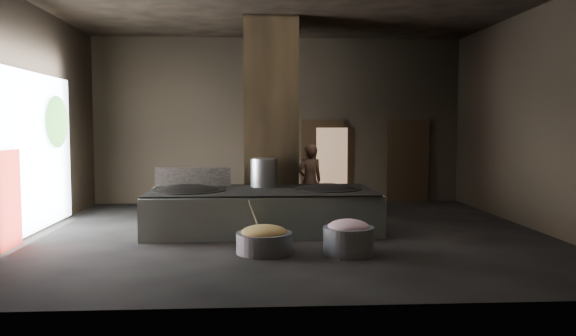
{
  "coord_description": "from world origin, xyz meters",
  "views": [
    {
      "loc": [
        -0.68,
        -10.91,
        2.11
      ],
      "look_at": [
        0.01,
        0.54,
        1.25
      ],
      "focal_mm": 35.0,
      "sensor_mm": 36.0,
      "label": 1
    }
  ],
  "objects": [
    {
      "name": "veg_basin",
      "position": [
        -0.52,
        -1.69,
        0.17
      ],
      "size": [
        1.1,
        1.1,
        0.34
      ],
      "primitive_type": "cylinder",
      "rotation": [
        0.0,
        0.0,
        -0.2
      ],
      "color": "gray",
      "rests_on": "ground"
    },
    {
      "name": "stock_pot",
      "position": [
        -0.48,
        0.9,
        1.13
      ],
      "size": [
        0.55,
        0.55,
        0.59
      ],
      "primitive_type": "cylinder",
      "color": "#B8BCC0",
      "rests_on": "hearth_platform"
    },
    {
      "name": "right_wall",
      "position": [
        5.05,
        0.0,
        2.25
      ],
      "size": [
        0.1,
        9.0,
        4.5
      ],
      "primitive_type": "cube",
      "color": "black",
      "rests_on": "ground"
    },
    {
      "name": "wok_right_rim",
      "position": [
        0.82,
        0.4,
        0.82
      ],
      "size": [
        1.37,
        1.37,
        0.05
      ],
      "primitive_type": "cylinder",
      "color": "black",
      "rests_on": "hearth_platform"
    },
    {
      "name": "floor",
      "position": [
        0.0,
        0.0,
        -0.05
      ],
      "size": [
        10.0,
        9.0,
        0.1
      ],
      "primitive_type": "cube",
      "color": "black",
      "rests_on": "ground"
    },
    {
      "name": "front_wall",
      "position": [
        0.0,
        -4.55,
        2.25
      ],
      "size": [
        10.0,
        0.1,
        4.5
      ],
      "primitive_type": "cube",
      "color": "black",
      "rests_on": "ground"
    },
    {
      "name": "splash_guard",
      "position": [
        -1.98,
        1.1,
        1.03
      ],
      "size": [
        1.59,
        0.11,
        0.4
      ],
      "primitive_type": "cube",
      "rotation": [
        0.0,
        0.0,
        0.03
      ],
      "color": "black",
      "rests_on": "hearth_platform"
    },
    {
      "name": "platform_cap",
      "position": [
        -0.53,
        0.35,
        0.82
      ],
      "size": [
        4.46,
        2.14,
        0.03
      ],
      "primitive_type": "cube",
      "color": "black",
      "rests_on": "hearth_platform"
    },
    {
      "name": "pillar",
      "position": [
        -0.3,
        1.9,
        2.25
      ],
      "size": [
        1.2,
        1.2,
        4.5
      ],
      "primitive_type": "cube",
      "color": "black",
      "rests_on": "ground"
    },
    {
      "name": "doorway_far_glow",
      "position": [
        3.34,
        4.65,
        1.05
      ],
      "size": [
        0.8,
        0.04,
        1.89
      ],
      "primitive_type": "cube",
      "color": "#8C6647",
      "rests_on": "ground"
    },
    {
      "name": "ladle",
      "position": [
        -0.67,
        -1.54,
        0.55
      ],
      "size": [
        0.24,
        0.31,
        0.66
      ],
      "primitive_type": "cylinder",
      "rotation": [
        0.49,
        0.0,
        -0.63
      ],
      "color": "#B8BCC0",
      "rests_on": "veg_basin"
    },
    {
      "name": "back_wall",
      "position": [
        0.0,
        4.55,
        2.25
      ],
      "size": [
        10.0,
        0.1,
        4.5
      ],
      "primitive_type": "cube",
      "color": "black",
      "rests_on": "ground"
    },
    {
      "name": "wok_left",
      "position": [
        -1.98,
        0.3,
        0.75
      ],
      "size": [
        1.44,
        1.44,
        0.4
      ],
      "primitive_type": "ellipsoid",
      "color": "black",
      "rests_on": "hearth_platform"
    },
    {
      "name": "left_opening",
      "position": [
        -4.95,
        0.2,
        1.6
      ],
      "size": [
        0.04,
        4.2,
        3.1
      ],
      "primitive_type": "cube",
      "color": "white",
      "rests_on": "ground"
    },
    {
      "name": "veg_fill",
      "position": [
        -0.52,
        -1.69,
        0.35
      ],
      "size": [
        0.77,
        0.77,
        0.24
      ],
      "primitive_type": "ellipsoid",
      "color": "#99A650",
      "rests_on": "veg_basin"
    },
    {
      "name": "meat_basin",
      "position": [
        0.86,
        -1.89,
        0.23
      ],
      "size": [
        0.91,
        0.91,
        0.46
      ],
      "primitive_type": "cylinder",
      "rotation": [
        0.0,
        0.0,
        -0.09
      ],
      "color": "gray",
      "rests_on": "ground"
    },
    {
      "name": "left_wall",
      "position": [
        -5.05,
        0.0,
        2.25
      ],
      "size": [
        0.1,
        9.0,
        4.5
      ],
      "primitive_type": "cube",
      "color": "black",
      "rests_on": "ground"
    },
    {
      "name": "meat_fill",
      "position": [
        0.86,
        -1.89,
        0.45
      ],
      "size": [
        0.69,
        0.69,
        0.27
      ],
      "primitive_type": "ellipsoid",
      "color": "pink",
      "rests_on": "meat_basin"
    },
    {
      "name": "doorway_near_glow",
      "position": [
        1.46,
        4.4,
        1.05
      ],
      "size": [
        0.86,
        0.04,
        2.02
      ],
      "primitive_type": "cube",
      "color": "#8C6647",
      "rests_on": "ground"
    },
    {
      "name": "doorway_far",
      "position": [
        3.6,
        4.45,
        1.1
      ],
      "size": [
        1.18,
        0.08,
        2.38
      ],
      "primitive_type": "cube",
      "color": "black",
      "rests_on": "ground"
    },
    {
      "name": "pavilion_sliver",
      "position": [
        -4.88,
        -1.1,
        0.85
      ],
      "size": [
        0.05,
        0.9,
        1.7
      ],
      "primitive_type": "cube",
      "color": "maroon",
      "rests_on": "ground"
    },
    {
      "name": "doorway_near",
      "position": [
        1.2,
        4.45,
        1.1
      ],
      "size": [
        1.18,
        0.08,
        2.38
      ],
      "primitive_type": "cube",
      "color": "black",
      "rests_on": "ground"
    },
    {
      "name": "wok_left_rim",
      "position": [
        -1.98,
        0.3,
        0.82
      ],
      "size": [
        1.47,
        1.47,
        0.05
      ],
      "primitive_type": "cylinder",
      "color": "black",
      "rests_on": "hearth_platform"
    },
    {
      "name": "tree_silhouette",
      "position": [
        -4.85,
        1.3,
        2.2
      ],
      "size": [
        0.28,
        1.1,
        1.1
      ],
      "primitive_type": "ellipsoid",
      "color": "#194714",
      "rests_on": "left_opening"
    },
    {
      "name": "cook",
      "position": [
        0.61,
        1.97,
        0.84
      ],
      "size": [
        0.71,
        0.57,
        1.69
      ],
      "primitive_type": "imported",
      "rotation": [
        0.0,
        0.0,
        3.46
      ],
      "color": "#8F6248",
      "rests_on": "ground"
    },
    {
      "name": "wok_right",
      "position": [
        0.82,
        0.4,
        0.75
      ],
      "size": [
        1.34,
        1.34,
        0.38
      ],
      "primitive_type": "ellipsoid",
      "color": "black",
      "rests_on": "hearth_platform"
    },
    {
      "name": "hearth_platform",
      "position": [
        -0.53,
        0.35,
        0.4
      ],
      "size": [
        4.63,
        2.33,
        0.79
      ],
      "primitive_type": "cube",
      "rotation": [
        0.0,
        0.0,
        0.03
      ],
      "color": "silver",
      "rests_on": "ground"
    }
  ]
}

